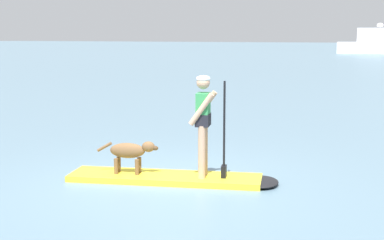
% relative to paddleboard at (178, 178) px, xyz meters
% --- Properties ---
extents(ground_plane, '(400.00, 400.00, 0.00)m').
position_rel_paddleboard_xyz_m(ground_plane, '(-0.22, -0.07, -0.05)').
color(ground_plane, slate).
extents(paddleboard, '(3.59, 1.80, 0.10)m').
position_rel_paddleboard_xyz_m(paddleboard, '(0.00, 0.00, 0.00)').
color(paddleboard, yellow).
rests_on(paddleboard, ground_plane).
extents(person_paddler, '(0.67, 0.57, 1.68)m').
position_rel_paddleboard_xyz_m(person_paddler, '(0.42, 0.13, 1.03)').
color(person_paddler, tan).
rests_on(person_paddler, paddleboard).
extents(dog, '(1.04, 0.42, 0.56)m').
position_rel_paddleboard_xyz_m(dog, '(-0.79, -0.25, 0.43)').
color(dog, brown).
rests_on(dog, paddleboard).
extents(moored_boat_starboard, '(13.16, 4.68, 4.17)m').
position_rel_paddleboard_xyz_m(moored_boat_starboard, '(-7.14, 71.61, 1.27)').
color(moored_boat_starboard, silver).
rests_on(moored_boat_starboard, ground_plane).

